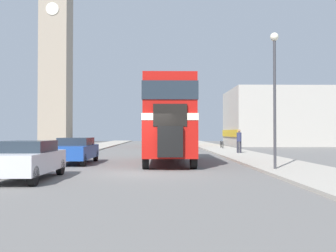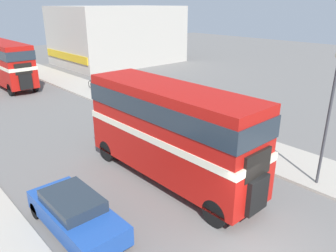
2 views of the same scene
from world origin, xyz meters
name	(u,v)px [view 1 (image 1 of 2)]	position (x,y,z in m)	size (l,w,h in m)	color
ground_plane	(142,173)	(0.00, 0.00, 0.00)	(120.00, 120.00, 0.00)	slate
sidewalk_right	(305,171)	(6.75, 0.00, 0.06)	(3.50, 120.00, 0.12)	#A8A093
double_decker_bus	(168,116)	(1.17, 5.42, 2.60)	(2.50, 9.27, 4.38)	#B2140F
bus_distant	(168,126)	(1.70, 29.78, 2.52)	(2.44, 10.57, 4.23)	#B2140F
car_parked_near	(27,159)	(-3.96, -2.07, 0.73)	(1.72, 4.05, 1.38)	silver
car_parked_mid	(76,150)	(-3.82, 4.91, 0.73)	(1.75, 4.44, 1.40)	#1E479E
pedestrian_walking	(239,140)	(6.79, 13.22, 1.14)	(0.36, 0.36, 1.80)	#282833
bicycle_on_pavement	(222,144)	(6.96, 22.33, 0.48)	(0.05, 1.76, 0.78)	black
street_lamp	(275,79)	(5.67, 0.58, 3.96)	(0.36, 0.36, 5.86)	#38383D
church_tower	(56,24)	(-17.62, 50.50, 20.80)	(5.05, 5.05, 40.73)	tan
shop_building_block	(287,118)	(17.50, 33.53, 3.65)	(15.36, 10.99, 7.30)	#B2ADA3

